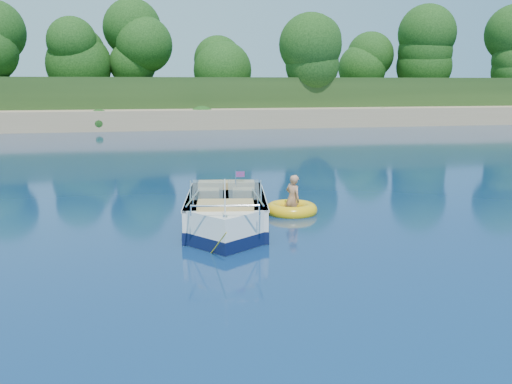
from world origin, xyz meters
TOP-DOWN VIEW (x-y plane):
  - ground at (0.00, 0.00)m, footprint 160.00×160.00m
  - shoreline at (0.00, 63.77)m, footprint 170.00×59.00m
  - treeline at (0.04, 41.01)m, footprint 150.00×7.12m
  - motorboat at (-2.43, 4.11)m, footprint 2.52×5.37m
  - tow_tube at (-0.38, 5.47)m, footprint 1.68×1.68m
  - boy at (-0.36, 5.52)m, footprint 0.66×0.81m

SIDE VIEW (x-z plane):
  - ground at x=0.00m, z-range 0.00..0.00m
  - boy at x=-0.36m, z-range -0.73..0.73m
  - tow_tube at x=-0.38m, z-range -0.09..0.29m
  - motorboat at x=-2.43m, z-range -0.55..1.25m
  - shoreline at x=0.00m, z-range -2.02..3.98m
  - treeline at x=0.04m, z-range 1.45..9.64m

